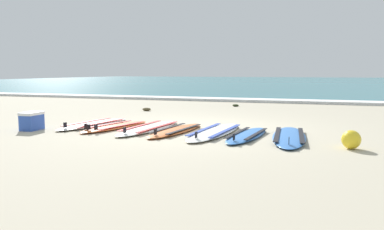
{
  "coord_description": "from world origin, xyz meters",
  "views": [
    {
      "loc": [
        2.45,
        -7.66,
        1.23
      ],
      "look_at": [
        -0.21,
        0.32,
        0.25
      ],
      "focal_mm": 35.16,
      "sensor_mm": 36.0,
      "label": 1
    }
  ],
  "objects_px": {
    "surfboard_3": "(176,130)",
    "surfboard_6": "(289,137)",
    "surfboard_1": "(116,127)",
    "surfboard_4": "(215,132)",
    "surfboard_5": "(247,135)",
    "surfboard_2": "(149,128)",
    "surfboard_0": "(94,124)",
    "beach_ball": "(351,140)",
    "cooler_box": "(32,121)"
  },
  "relations": [
    {
      "from": "surfboard_3",
      "to": "surfboard_6",
      "type": "distance_m",
      "value": 2.24
    },
    {
      "from": "surfboard_1",
      "to": "surfboard_4",
      "type": "bearing_deg",
      "value": -0.0
    },
    {
      "from": "surfboard_3",
      "to": "surfboard_5",
      "type": "bearing_deg",
      "value": -4.76
    },
    {
      "from": "surfboard_2",
      "to": "surfboard_4",
      "type": "height_order",
      "value": "same"
    },
    {
      "from": "surfboard_0",
      "to": "surfboard_2",
      "type": "relative_size",
      "value": 0.95
    },
    {
      "from": "surfboard_0",
      "to": "surfboard_1",
      "type": "xyz_separation_m",
      "value": [
        0.67,
        -0.21,
        0.0
      ]
    },
    {
      "from": "surfboard_2",
      "to": "surfboard_3",
      "type": "xyz_separation_m",
      "value": [
        0.65,
        -0.13,
        0.0
      ]
    },
    {
      "from": "surfboard_1",
      "to": "surfboard_5",
      "type": "distance_m",
      "value": 2.91
    },
    {
      "from": "surfboard_0",
      "to": "surfboard_6",
      "type": "bearing_deg",
      "value": -4.08
    },
    {
      "from": "surfboard_2",
      "to": "surfboard_5",
      "type": "height_order",
      "value": "same"
    },
    {
      "from": "surfboard_2",
      "to": "beach_ball",
      "type": "distance_m",
      "value": 3.98
    },
    {
      "from": "surfboard_4",
      "to": "surfboard_2",
      "type": "bearing_deg",
      "value": 177.53
    },
    {
      "from": "surfboard_2",
      "to": "surfboard_6",
      "type": "xyz_separation_m",
      "value": [
        2.9,
        -0.16,
        0.0
      ]
    },
    {
      "from": "surfboard_2",
      "to": "surfboard_4",
      "type": "relative_size",
      "value": 0.96
    },
    {
      "from": "surfboard_3",
      "to": "surfboard_1",
      "type": "bearing_deg",
      "value": 177.35
    },
    {
      "from": "surfboard_1",
      "to": "surfboard_4",
      "type": "xyz_separation_m",
      "value": [
        2.23,
        -0.0,
        -0.0
      ]
    },
    {
      "from": "surfboard_1",
      "to": "surfboard_5",
      "type": "bearing_deg",
      "value": -3.72
    },
    {
      "from": "cooler_box",
      "to": "beach_ball",
      "type": "height_order",
      "value": "cooler_box"
    },
    {
      "from": "cooler_box",
      "to": "surfboard_2",
      "type": "bearing_deg",
      "value": 19.77
    },
    {
      "from": "surfboard_3",
      "to": "beach_ball",
      "type": "xyz_separation_m",
      "value": [
        3.24,
        -0.69,
        0.11
      ]
    },
    {
      "from": "surfboard_6",
      "to": "beach_ball",
      "type": "xyz_separation_m",
      "value": [
        1.0,
        -0.65,
        0.11
      ]
    },
    {
      "from": "beach_ball",
      "to": "surfboard_4",
      "type": "bearing_deg",
      "value": 162.84
    },
    {
      "from": "surfboard_6",
      "to": "surfboard_2",
      "type": "bearing_deg",
      "value": 176.8
    },
    {
      "from": "surfboard_4",
      "to": "surfboard_6",
      "type": "height_order",
      "value": "same"
    },
    {
      "from": "beach_ball",
      "to": "surfboard_5",
      "type": "bearing_deg",
      "value": 162.28
    },
    {
      "from": "surfboard_4",
      "to": "surfboard_6",
      "type": "bearing_deg",
      "value": -3.94
    },
    {
      "from": "surfboard_4",
      "to": "surfboard_5",
      "type": "height_order",
      "value": "same"
    },
    {
      "from": "surfboard_5",
      "to": "surfboard_6",
      "type": "bearing_deg",
      "value": 6.71
    },
    {
      "from": "surfboard_1",
      "to": "surfboard_6",
      "type": "relative_size",
      "value": 0.86
    },
    {
      "from": "surfboard_1",
      "to": "surfboard_6",
      "type": "height_order",
      "value": "same"
    },
    {
      "from": "surfboard_2",
      "to": "surfboard_6",
      "type": "distance_m",
      "value": 2.9
    },
    {
      "from": "surfboard_4",
      "to": "cooler_box",
      "type": "xyz_separation_m",
      "value": [
        -3.78,
        -0.77,
        0.16
      ]
    },
    {
      "from": "surfboard_4",
      "to": "cooler_box",
      "type": "height_order",
      "value": "cooler_box"
    },
    {
      "from": "surfboard_1",
      "to": "surfboard_2",
      "type": "relative_size",
      "value": 0.85
    },
    {
      "from": "surfboard_4",
      "to": "surfboard_5",
      "type": "relative_size",
      "value": 1.24
    },
    {
      "from": "surfboard_4",
      "to": "surfboard_5",
      "type": "xyz_separation_m",
      "value": [
        0.67,
        -0.19,
        0.0
      ]
    },
    {
      "from": "surfboard_2",
      "to": "surfboard_3",
      "type": "relative_size",
      "value": 1.14
    },
    {
      "from": "surfboard_5",
      "to": "surfboard_6",
      "type": "distance_m",
      "value": 0.77
    },
    {
      "from": "surfboard_2",
      "to": "surfboard_3",
      "type": "distance_m",
      "value": 0.67
    },
    {
      "from": "surfboard_1",
      "to": "surfboard_6",
      "type": "distance_m",
      "value": 3.67
    },
    {
      "from": "surfboard_4",
      "to": "beach_ball",
      "type": "height_order",
      "value": "beach_ball"
    },
    {
      "from": "surfboard_1",
      "to": "beach_ball",
      "type": "bearing_deg",
      "value": -9.16
    },
    {
      "from": "surfboard_0",
      "to": "surfboard_1",
      "type": "relative_size",
      "value": 1.11
    },
    {
      "from": "surfboard_6",
      "to": "beach_ball",
      "type": "height_order",
      "value": "beach_ball"
    },
    {
      "from": "surfboard_0",
      "to": "beach_ball",
      "type": "relative_size",
      "value": 7.65
    },
    {
      "from": "surfboard_3",
      "to": "surfboard_0",
      "type": "bearing_deg",
      "value": 172.51
    },
    {
      "from": "surfboard_0",
      "to": "surfboard_4",
      "type": "bearing_deg",
      "value": -4.14
    },
    {
      "from": "surfboard_4",
      "to": "beach_ball",
      "type": "relative_size",
      "value": 8.41
    },
    {
      "from": "surfboard_0",
      "to": "cooler_box",
      "type": "distance_m",
      "value": 1.32
    },
    {
      "from": "surfboard_6",
      "to": "surfboard_1",
      "type": "bearing_deg",
      "value": 178.45
    }
  ]
}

